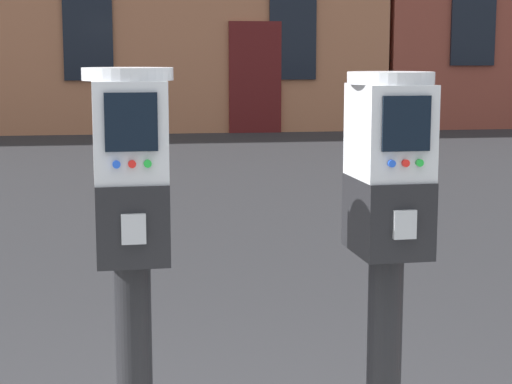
# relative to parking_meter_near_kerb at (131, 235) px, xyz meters

# --- Properties ---
(parking_meter_near_kerb) EXTENTS (0.22, 0.26, 1.30)m
(parking_meter_near_kerb) POSITION_rel_parking_meter_near_kerb_xyz_m (0.00, 0.00, 0.00)
(parking_meter_near_kerb) COLOR black
(parking_meter_near_kerb) RESTS_ON sidewalk_slab
(parking_meter_twin_adjacent) EXTENTS (0.22, 0.26, 1.29)m
(parking_meter_twin_adjacent) POSITION_rel_parking_meter_near_kerb_xyz_m (0.64, -0.00, -0.01)
(parking_meter_twin_adjacent) COLOR black
(parking_meter_twin_adjacent) RESTS_ON sidewalk_slab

